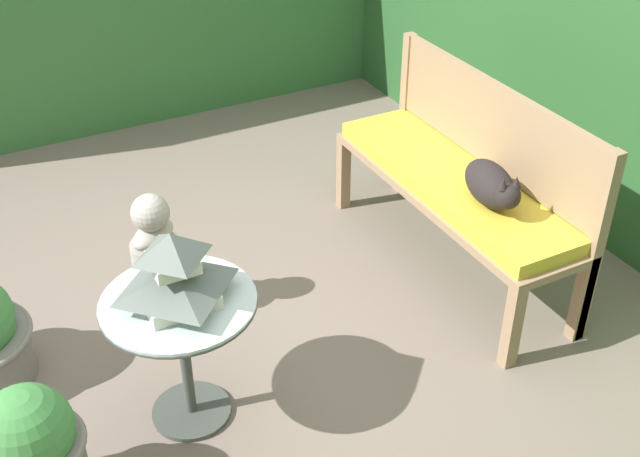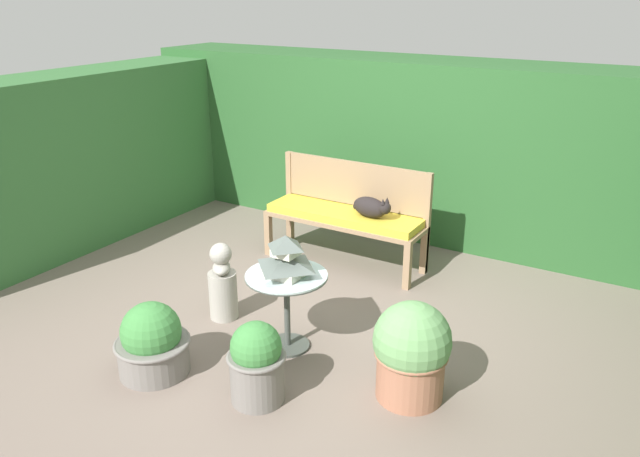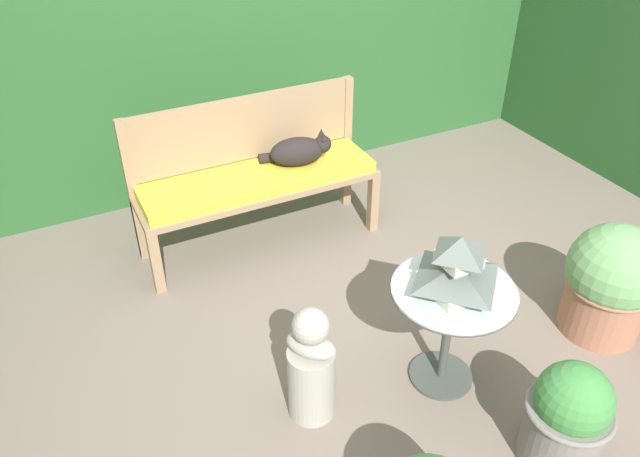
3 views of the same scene
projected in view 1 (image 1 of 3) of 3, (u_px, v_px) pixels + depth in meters
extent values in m
plane|color=#75665B|center=(267.00, 359.00, 3.53)|extent=(30.00, 30.00, 0.00)
cube|color=#937556|center=(343.00, 174.00, 4.48)|extent=(0.06, 0.06, 0.42)
cube|color=#937556|center=(512.00, 327.00, 3.39)|extent=(0.06, 0.06, 0.42)
cube|color=#937556|center=(401.00, 159.00, 4.63)|extent=(0.06, 0.06, 0.42)
cube|color=#937556|center=(581.00, 301.00, 3.54)|extent=(0.06, 0.06, 0.42)
cube|color=#937556|center=(453.00, 191.00, 3.88)|extent=(1.53, 0.44, 0.04)
cube|color=gold|center=(454.00, 181.00, 3.85)|extent=(1.47, 0.41, 0.07)
cube|color=#937556|center=(406.00, 116.00, 4.48)|extent=(0.06, 0.06, 0.95)
cube|color=#937556|center=(595.00, 251.00, 3.39)|extent=(0.06, 0.06, 0.95)
cube|color=#937556|center=(494.00, 125.00, 3.79)|extent=(1.47, 0.04, 0.42)
ellipsoid|color=black|center=(490.00, 184.00, 3.58)|extent=(0.37, 0.25, 0.18)
sphere|color=black|center=(508.00, 197.00, 3.43)|extent=(0.11, 0.11, 0.11)
cone|color=black|center=(517.00, 182.00, 3.40)|extent=(0.04, 0.04, 0.05)
cone|color=black|center=(503.00, 184.00, 3.39)|extent=(0.04, 0.04, 0.05)
cylinder|color=black|center=(490.00, 178.00, 3.74)|extent=(0.20, 0.10, 0.06)
cylinder|color=#424742|center=(192.00, 411.00, 3.26)|extent=(0.32, 0.32, 0.02)
cylinder|color=#424742|center=(186.00, 360.00, 3.11)|extent=(0.04, 0.04, 0.57)
cylinder|color=silver|center=(178.00, 302.00, 2.95)|extent=(0.58, 0.58, 0.01)
torus|color=#424742|center=(178.00, 304.00, 2.95)|extent=(0.59, 0.59, 0.02)
cube|color=silver|center=(177.00, 294.00, 2.93)|extent=(0.26, 0.26, 0.06)
pyramid|color=#56605B|center=(175.00, 278.00, 2.89)|extent=(0.35, 0.35, 0.09)
cube|color=silver|center=(173.00, 262.00, 2.85)|extent=(0.16, 0.16, 0.05)
pyramid|color=#56605B|center=(171.00, 245.00, 2.81)|extent=(0.22, 0.22, 0.10)
cylinder|color=#A39E93|center=(159.00, 278.00, 3.70)|extent=(0.23, 0.23, 0.39)
ellipsoid|color=#A39E93|center=(153.00, 234.00, 3.57)|extent=(0.25, 0.28, 0.09)
sphere|color=#A39E93|center=(150.00, 213.00, 3.51)|extent=(0.17, 0.17, 0.17)
torus|color=slate|center=(30.00, 445.00, 2.72)|extent=(0.38, 0.38, 0.03)
sphere|color=#3D7F3D|center=(26.00, 431.00, 2.68)|extent=(0.32, 0.32, 0.32)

